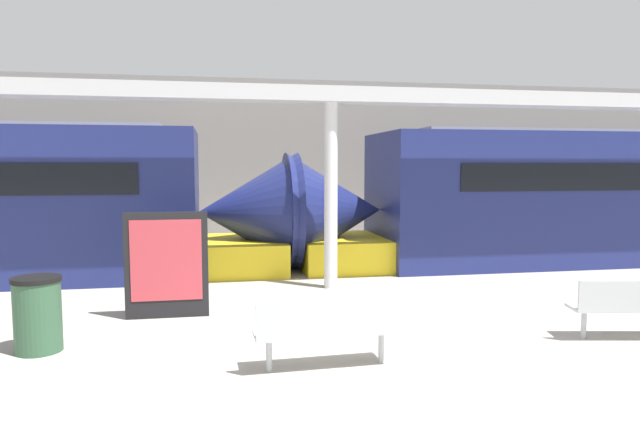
{
  "coord_description": "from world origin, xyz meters",
  "views": [
    {
      "loc": [
        -1.84,
        -5.92,
        2.34
      ],
      "look_at": [
        -0.06,
        3.76,
        1.4
      ],
      "focal_mm": 32.0,
      "sensor_mm": 36.0,
      "label": 1
    }
  ],
  "objects_px": {
    "bench_near": "(328,327)",
    "trash_bin": "(38,314)",
    "support_column_near": "(331,197)",
    "poster_board": "(167,265)"
  },
  "relations": [
    {
      "from": "poster_board",
      "to": "support_column_near",
      "type": "distance_m",
      "value": 3.49
    },
    {
      "from": "bench_near",
      "to": "trash_bin",
      "type": "xyz_separation_m",
      "value": [
        -3.47,
        1.28,
        -0.01
      ]
    },
    {
      "from": "bench_near",
      "to": "support_column_near",
      "type": "distance_m",
      "value": 4.59
    },
    {
      "from": "trash_bin",
      "to": "poster_board",
      "type": "height_order",
      "value": "poster_board"
    },
    {
      "from": "poster_board",
      "to": "support_column_near",
      "type": "bearing_deg",
      "value": 30.06
    },
    {
      "from": "bench_near",
      "to": "trash_bin",
      "type": "distance_m",
      "value": 3.7
    },
    {
      "from": "bench_near",
      "to": "poster_board",
      "type": "height_order",
      "value": "poster_board"
    },
    {
      "from": "trash_bin",
      "to": "poster_board",
      "type": "xyz_separation_m",
      "value": [
        1.47,
        1.36,
        0.35
      ]
    },
    {
      "from": "poster_board",
      "to": "trash_bin",
      "type": "bearing_deg",
      "value": -137.28
    },
    {
      "from": "bench_near",
      "to": "poster_board",
      "type": "distance_m",
      "value": 3.32
    }
  ]
}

